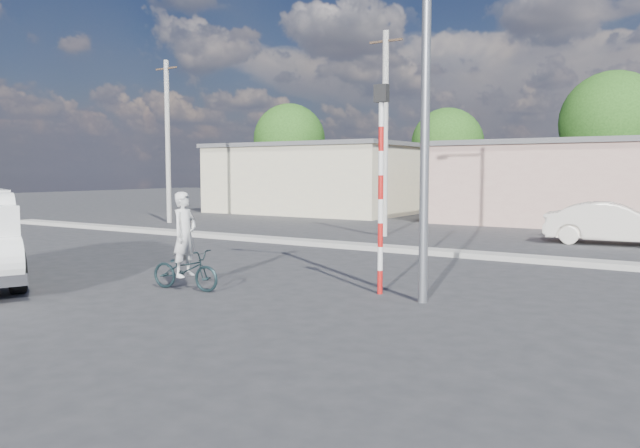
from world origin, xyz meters
The scene contains 10 objects.
ground_plane centered at (0.00, 0.00, 0.00)m, with size 120.00×120.00×0.00m, color #2B2B2E.
median centered at (0.00, 8.00, 0.08)m, with size 40.00×0.80×0.16m, color #99968E.
bicycle centered at (-0.57, -0.40, 0.44)m, with size 0.59×1.69×0.89m, color #17272A.
cyclist centered at (-0.57, -0.40, 0.92)m, with size 0.67×0.44×1.84m, color silver.
car_cream centered at (6.05, 13.81, 0.75)m, with size 1.58×4.52×1.49m, color beige.
traffic_pole centered at (3.20, 1.50, 2.59)m, with size 0.28×0.18×4.36m.
streetlight centered at (4.14, 1.20, 4.96)m, with size 2.34×0.22×9.00m.
building_row centered at (1.10, 22.00, 2.13)m, with size 37.80×7.30×4.44m.
tree_row centered at (-2.27, 28.62, 4.83)m, with size 34.13×7.32×8.10m.
utility_poles centered at (3.25, 12.00, 4.07)m, with size 35.40×0.24×8.00m.
Camera 1 is at (9.14, -10.12, 2.59)m, focal length 35.00 mm.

